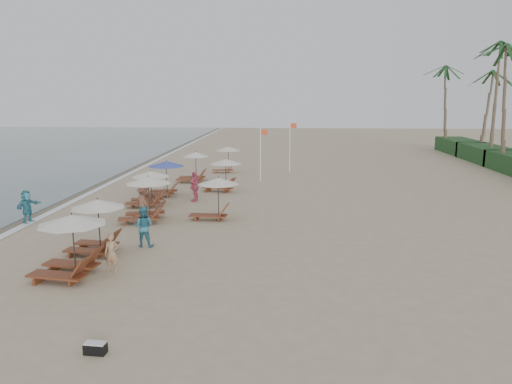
# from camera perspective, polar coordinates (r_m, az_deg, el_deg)

# --- Properties ---
(ground) EXTENTS (160.00, 160.00, 0.00)m
(ground) POSITION_cam_1_polar(r_m,az_deg,el_deg) (21.01, -2.30, -6.70)
(ground) COLOR tan
(ground) RESTS_ON ground
(wet_sand_band) EXTENTS (3.20, 140.00, 0.01)m
(wet_sand_band) POSITION_cam_1_polar(r_m,az_deg,el_deg) (33.88, -21.97, -0.57)
(wet_sand_band) COLOR #6B5E4C
(wet_sand_band) RESTS_ON ground
(foam_line) EXTENTS (0.50, 140.00, 0.02)m
(foam_line) POSITION_cam_1_polar(r_m,az_deg,el_deg) (33.34, -19.95, -0.59)
(foam_line) COLOR white
(foam_line) RESTS_ON ground
(lounger_station_0) EXTENTS (2.80, 2.45, 2.33)m
(lounger_station_0) POSITION_cam_1_polar(r_m,az_deg,el_deg) (18.76, -21.44, -6.01)
(lounger_station_0) COLOR brown
(lounger_station_0) RESTS_ON ground
(lounger_station_1) EXTENTS (2.53, 2.23, 2.30)m
(lounger_station_1) POSITION_cam_1_polar(r_m,az_deg,el_deg) (21.24, -18.60, -3.80)
(lounger_station_1) COLOR brown
(lounger_station_1) RESTS_ON ground
(lounger_station_2) EXTENTS (2.79, 2.46, 2.36)m
(lounger_station_2) POSITION_cam_1_polar(r_m,az_deg,el_deg) (25.94, -13.06, -0.85)
(lounger_station_2) COLOR brown
(lounger_station_2) RESTS_ON ground
(lounger_station_3) EXTENTS (2.66, 2.30, 2.11)m
(lounger_station_3) POSITION_cam_1_polar(r_m,az_deg,el_deg) (29.58, -12.74, 0.44)
(lounger_station_3) COLOR brown
(lounger_station_3) RESTS_ON ground
(lounger_station_4) EXTENTS (2.55, 2.39, 2.31)m
(lounger_station_4) POSITION_cam_1_polar(r_m,az_deg,el_deg) (32.26, -10.83, 1.80)
(lounger_station_4) COLOR brown
(lounger_station_4) RESTS_ON ground
(lounger_station_5) EXTENTS (2.56, 2.20, 2.28)m
(lounger_station_5) POSITION_cam_1_polar(r_m,az_deg,el_deg) (37.34, -7.53, 2.77)
(lounger_station_5) COLOR brown
(lounger_station_5) RESTS_ON ground
(inland_station_0) EXTENTS (2.71, 2.24, 2.22)m
(inland_station_0) POSITION_cam_1_polar(r_m,az_deg,el_deg) (25.65, -5.00, -0.27)
(inland_station_0) COLOR brown
(inland_station_0) RESTS_ON ground
(inland_station_1) EXTENTS (2.87, 2.29, 2.22)m
(inland_station_1) POSITION_cam_1_polar(r_m,az_deg,el_deg) (33.27, -4.08, 2.28)
(inland_station_1) COLOR brown
(inland_station_1) RESTS_ON ground
(inland_station_2) EXTENTS (2.56, 2.24, 2.22)m
(inland_station_2) POSITION_cam_1_polar(r_m,az_deg,el_deg) (41.54, -3.54, 4.34)
(inland_station_2) COLOR brown
(inland_station_2) RESTS_ON ground
(beachgoer_near) EXTENTS (0.56, 0.38, 1.49)m
(beachgoer_near) POSITION_cam_1_polar(r_m,az_deg,el_deg) (18.85, -16.71, -6.93)
(beachgoer_near) COLOR #A37E58
(beachgoer_near) RESTS_ON ground
(beachgoer_mid_a) EXTENTS (0.89, 0.71, 1.80)m
(beachgoer_mid_a) POSITION_cam_1_polar(r_m,az_deg,el_deg) (21.61, -13.17, -4.00)
(beachgoer_mid_a) COLOR teal
(beachgoer_mid_a) RESTS_ON ground
(beachgoer_mid_b) EXTENTS (1.28, 1.25, 1.76)m
(beachgoer_mid_b) POSITION_cam_1_polar(r_m,az_deg,el_deg) (26.64, -13.22, -1.16)
(beachgoer_mid_b) COLOR brown
(beachgoer_mid_b) RESTS_ON ground
(beachgoer_far_a) EXTENTS (0.79, 1.20, 1.89)m
(beachgoer_far_a) POSITION_cam_1_polar(r_m,az_deg,el_deg) (30.27, -7.22, 0.65)
(beachgoer_far_a) COLOR #CE5270
(beachgoer_far_a) RESTS_ON ground
(beachgoer_far_b) EXTENTS (0.74, 0.90, 1.59)m
(beachgoer_far_b) POSITION_cam_1_polar(r_m,az_deg,el_deg) (32.17, -13.15, 0.80)
(beachgoer_far_b) COLOR #AE725E
(beachgoer_far_b) RESTS_ON ground
(waterline_walker) EXTENTS (0.89, 1.68, 1.73)m
(waterline_walker) POSITION_cam_1_polar(r_m,az_deg,el_deg) (27.64, -25.45, -1.56)
(waterline_walker) COLOR teal
(waterline_walker) RESTS_ON ground
(duffel_bag) EXTENTS (0.58, 0.32, 0.31)m
(duffel_bag) POSITION_cam_1_polar(r_m,az_deg,el_deg) (13.59, -18.47, -17.10)
(duffel_bag) COLOR black
(duffel_bag) RESTS_ON ground
(flag_pole_near) EXTENTS (0.60, 0.08, 4.17)m
(flag_pole_near) POSITION_cam_1_polar(r_m,az_deg,el_deg) (37.12, 0.58, 4.86)
(flag_pole_near) COLOR silver
(flag_pole_near) RESTS_ON ground
(flag_pole_far) EXTENTS (0.59, 0.08, 4.41)m
(flag_pole_far) POSITION_cam_1_polar(r_m,az_deg,el_deg) (41.45, 4.07, 5.68)
(flag_pole_far) COLOR silver
(flag_pole_far) RESTS_ON ground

